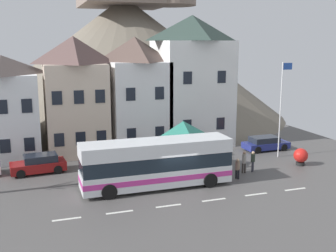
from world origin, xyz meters
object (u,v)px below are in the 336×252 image
Objects in this scene: townhouse_00 at (5,107)px; pedestrian_03 at (238,167)px; parked_car_00 at (197,149)px; pedestrian_02 at (244,161)px; public_bench at (150,158)px; bus_shelter at (183,130)px; parked_car_03 at (39,164)px; harbour_buoy at (301,156)px; hilltop_castle at (126,55)px; transit_bus at (157,164)px; townhouse_03 at (192,80)px; townhouse_02 at (135,93)px; pedestrian_01 at (229,158)px; townhouse_01 at (75,96)px; parked_car_01 at (265,143)px; pedestrian_00 at (253,160)px; flagpole at (281,104)px.

pedestrian_03 is at bearing -35.97° from townhouse_00.
townhouse_00 is at bearing 156.68° from parked_car_00.
pedestrian_02 is 7.57m from public_bench.
public_bench is (-2.00, 2.23, -2.62)m from bus_shelter.
parked_car_03 is 2.98× the size of harbour_buoy.
transit_bus is (-4.48, -28.41, -6.48)m from hilltop_castle.
townhouse_03 is 8.11× the size of pedestrian_03.
harbour_buoy is (5.40, -10.14, -5.34)m from townhouse_03.
townhouse_02 is 7.79m from public_bench.
harbour_buoy is (9.34, -1.96, -2.33)m from bus_shelter.
pedestrian_02 is (0.63, -1.26, 0.09)m from pedestrian_01.
townhouse_01 is 17.62m from parked_car_01.
parked_car_01 is at bearing -26.31° from townhouse_02.
pedestrian_00 is 8.17m from public_bench.
parked_car_03 is at bearing 165.64° from bus_shelter.
pedestrian_01 is (-5.82, -4.16, 0.26)m from parked_car_01.
townhouse_00 is 4.94× the size of public_bench.
townhouse_01 is at bearing -4.99° from townhouse_00.
townhouse_01 is at bearing -129.76° from parked_car_03.
townhouse_03 is 12.67m from harbour_buoy.
pedestrian_02 reaches higher than pedestrian_00.
public_bench is at bearing 78.56° from transit_bus.
bus_shelter is 5.76m from pedestrian_00.
transit_bus is 8.60m from parked_car_00.
townhouse_02 is 1.26× the size of flagpole.
pedestrian_01 reaches higher than parked_car_03.
parked_car_03 is at bearing 162.43° from pedestrian_00.
parked_car_03 is at bearing 161.14° from pedestrian_02.
townhouse_03 reaches higher than townhouse_00.
pedestrian_01 is 0.19× the size of flagpole.
townhouse_03 is at bearing 95.09° from pedestrian_00.
public_bench is at bearing -173.35° from parked_car_00.
parked_car_03 is at bearing 176.75° from parked_car_00.
pedestrian_02 reaches higher than public_bench.
townhouse_01 reaches higher than transit_bus.
pedestrian_02 is (7.17, 0.91, -0.68)m from transit_bus.
hilltop_castle is 27.74× the size of pedestrian_03.
pedestrian_01 is at bearing -31.05° from public_bench.
parked_car_03 is at bearing -179.73° from parked_car_01.
bus_shelter reaches higher than parked_car_01.
harbour_buoy is at bearing -30.42° from townhouse_01.
parked_car_00 is 2.83× the size of pedestrian_01.
townhouse_00 is 20.97m from pedestrian_00.
townhouse_00 is 5.63× the size of pedestrian_01.
townhouse_02 is 13.14m from pedestrian_00.
townhouse_00 reaches higher than pedestrian_02.
townhouse_02 is at bearing 86.10° from public_bench.
bus_shelter is (7.16, -7.73, -2.02)m from townhouse_01.
public_bench is (-4.54, -0.97, -0.16)m from parked_car_00.
parked_car_03 is 2.75× the size of pedestrian_03.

